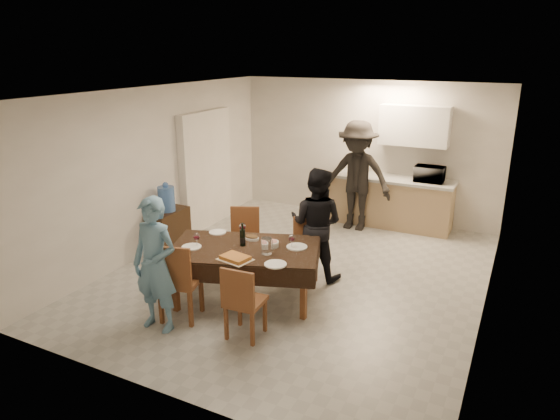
% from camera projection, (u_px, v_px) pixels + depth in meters
% --- Properties ---
extents(floor, '(5.00, 6.00, 0.02)m').
position_uv_depth(floor, '(300.00, 274.00, 7.28)').
color(floor, '#9D9E99').
rests_on(floor, ground).
extents(ceiling, '(5.00, 6.00, 0.02)m').
position_uv_depth(ceiling, '(302.00, 92.00, 6.48)').
color(ceiling, white).
rests_on(ceiling, wall_back).
extents(wall_back, '(5.00, 0.02, 2.60)m').
position_uv_depth(wall_back, '(366.00, 150.00, 9.43)').
color(wall_back, silver).
rests_on(wall_back, floor).
extents(wall_front, '(5.00, 0.02, 2.60)m').
position_uv_depth(wall_front, '(159.00, 271.00, 4.33)').
color(wall_front, silver).
rests_on(wall_front, floor).
extents(wall_left, '(0.02, 6.00, 2.60)m').
position_uv_depth(wall_left, '(158.00, 169.00, 7.94)').
color(wall_left, silver).
rests_on(wall_left, floor).
extents(wall_right, '(0.02, 6.00, 2.60)m').
position_uv_depth(wall_right, '(496.00, 214.00, 5.82)').
color(wall_right, silver).
rests_on(wall_right, floor).
extents(stub_partition, '(0.15, 1.40, 2.10)m').
position_uv_depth(stub_partition, '(206.00, 170.00, 9.01)').
color(stub_partition, white).
rests_on(stub_partition, floor).
extents(kitchen_base_cabinet, '(2.20, 0.60, 0.86)m').
position_uv_depth(kitchen_base_cabinet, '(390.00, 203.00, 9.17)').
color(kitchen_base_cabinet, tan).
rests_on(kitchen_base_cabinet, floor).
extents(kitchen_worktop, '(2.24, 0.64, 0.05)m').
position_uv_depth(kitchen_worktop, '(392.00, 179.00, 9.03)').
color(kitchen_worktop, '#B6B7B2').
rests_on(kitchen_worktop, kitchen_base_cabinet).
extents(upper_cabinet, '(1.20, 0.34, 0.70)m').
position_uv_depth(upper_cabinet, '(414.00, 126.00, 8.73)').
color(upper_cabinet, white).
rests_on(upper_cabinet, wall_back).
extents(dining_table, '(2.12, 1.64, 0.73)m').
position_uv_depth(dining_table, '(244.00, 250.00, 6.35)').
color(dining_table, black).
rests_on(dining_table, floor).
extents(chair_near_left, '(0.56, 0.57, 0.54)m').
position_uv_depth(chair_near_left, '(175.00, 274.00, 5.84)').
color(chair_near_left, brown).
rests_on(chair_near_left, floor).
extents(chair_near_right, '(0.43, 0.43, 0.48)m').
position_uv_depth(chair_near_right, '(241.00, 296.00, 5.49)').
color(chair_near_right, brown).
rests_on(chair_near_right, floor).
extents(chair_far_left, '(0.56, 0.58, 0.50)m').
position_uv_depth(chair_far_left, '(241.00, 237.00, 7.14)').
color(chair_far_left, brown).
rests_on(chair_far_left, floor).
extents(chair_far_right, '(0.42, 0.42, 0.48)m').
position_uv_depth(chair_far_right, '(298.00, 249.00, 6.77)').
color(chair_far_right, brown).
rests_on(chair_far_right, floor).
extents(console, '(0.36, 0.73, 0.67)m').
position_uv_depth(console, '(169.00, 231.00, 8.05)').
color(console, black).
rests_on(console, floor).
extents(water_jug, '(0.26, 0.26, 0.40)m').
position_uv_depth(water_jug, '(166.00, 199.00, 7.89)').
color(water_jug, '#4C7ED1').
rests_on(water_jug, console).
extents(wine_bottle, '(0.07, 0.07, 0.30)m').
position_uv_depth(wine_bottle, '(243.00, 234.00, 6.35)').
color(wine_bottle, black).
rests_on(wine_bottle, dining_table).
extents(water_pitcher, '(0.13, 0.13, 0.20)m').
position_uv_depth(water_pitcher, '(267.00, 246.00, 6.11)').
color(water_pitcher, white).
rests_on(water_pitcher, dining_table).
extents(savoury_tart, '(0.44, 0.36, 0.05)m').
position_uv_depth(savoury_tart, '(235.00, 258.00, 5.96)').
color(savoury_tart, '#C87A3A').
rests_on(savoury_tart, dining_table).
extents(salad_bowl, '(0.18, 0.18, 0.07)m').
position_uv_depth(salad_bowl, '(272.00, 244.00, 6.35)').
color(salad_bowl, white).
rests_on(salad_bowl, dining_table).
extents(mushroom_dish, '(0.19, 0.19, 0.03)m').
position_uv_depth(mushroom_dish, '(252.00, 238.00, 6.59)').
color(mushroom_dish, white).
rests_on(mushroom_dish, dining_table).
extents(wine_glass_a, '(0.08, 0.08, 0.19)m').
position_uv_depth(wine_glass_a, '(197.00, 240.00, 6.33)').
color(wine_glass_a, white).
rests_on(wine_glass_a, dining_table).
extents(wine_glass_b, '(0.08, 0.08, 0.18)m').
position_uv_depth(wine_glass_b, '(292.00, 241.00, 6.29)').
color(wine_glass_b, white).
rests_on(wine_glass_b, dining_table).
extents(wine_glass_c, '(0.09, 0.09, 0.21)m').
position_uv_depth(wine_glass_c, '(243.00, 230.00, 6.64)').
color(wine_glass_c, white).
rests_on(wine_glass_c, dining_table).
extents(plate_near_left, '(0.25, 0.25, 0.01)m').
position_uv_depth(plate_near_left, '(191.00, 247.00, 6.33)').
color(plate_near_left, white).
rests_on(plate_near_left, dining_table).
extents(plate_near_right, '(0.26, 0.26, 0.02)m').
position_uv_depth(plate_near_right, '(275.00, 264.00, 5.82)').
color(plate_near_right, white).
rests_on(plate_near_right, dining_table).
extents(plate_far_left, '(0.23, 0.23, 0.01)m').
position_uv_depth(plate_far_left, '(218.00, 232.00, 6.84)').
color(plate_far_left, white).
rests_on(plate_far_left, dining_table).
extents(plate_far_right, '(0.27, 0.27, 0.02)m').
position_uv_depth(plate_far_right, '(297.00, 247.00, 6.33)').
color(plate_far_right, white).
rests_on(plate_far_right, dining_table).
extents(microwave, '(0.50, 0.34, 0.28)m').
position_uv_depth(microwave, '(430.00, 174.00, 8.70)').
color(microwave, white).
rests_on(microwave, kitchen_worktop).
extents(person_near, '(0.59, 0.39, 1.59)m').
position_uv_depth(person_near, '(155.00, 265.00, 5.66)').
color(person_near, '#5E8DAD').
rests_on(person_near, floor).
extents(person_far, '(0.80, 0.64, 1.60)m').
position_uv_depth(person_far, '(316.00, 224.00, 6.97)').
color(person_far, black).
rests_on(person_far, floor).
extents(person_kitchen, '(1.27, 0.73, 1.96)m').
position_uv_depth(person_kitchen, '(357.00, 176.00, 8.84)').
color(person_kitchen, black).
rests_on(person_kitchen, floor).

